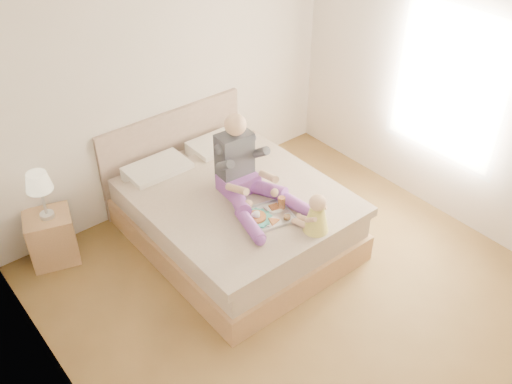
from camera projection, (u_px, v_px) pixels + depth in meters
room at (321, 151)px, 4.26m from camera, size 4.02×4.22×2.71m
bed at (230, 211)px, 5.60m from camera, size 1.70×2.18×1.00m
nightstand at (52, 238)px, 5.37m from camera, size 0.51×0.48×0.51m
lamp at (39, 184)px, 4.99m from camera, size 0.24×0.24×0.48m
adult at (245, 174)px, 5.18m from camera, size 0.69×0.99×0.81m
tray at (266, 215)px, 5.04m from camera, size 0.53×0.45×0.13m
baby at (316, 216)px, 4.83m from camera, size 0.26×0.33×0.37m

